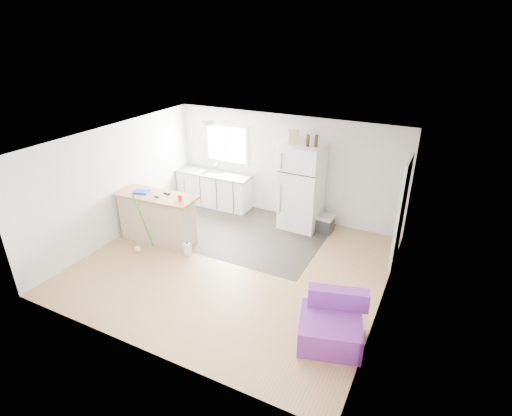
{
  "coord_description": "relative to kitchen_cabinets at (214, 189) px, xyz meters",
  "views": [
    {
      "loc": [
        3.31,
        -5.61,
        4.22
      ],
      "look_at": [
        0.14,
        0.7,
        0.93
      ],
      "focal_mm": 28.0,
      "sensor_mm": 36.0,
      "label": 1
    }
  ],
  "objects": [
    {
      "name": "cooler",
      "position": [
        2.87,
        -0.13,
        -0.24
      ],
      "size": [
        0.53,
        0.38,
        0.39
      ],
      "rotation": [
        0.0,
        0.0,
        -0.07
      ],
      "color": "#29292B",
      "rests_on": "floor"
    },
    {
      "name": "ceiling_fixture",
      "position": [
        0.59,
        -1.0,
        1.92
      ],
      "size": [
        0.3,
        0.3,
        0.07
      ],
      "primitive_type": "cylinder",
      "color": "white",
      "rests_on": "ceiling"
    },
    {
      "name": "bottle_right",
      "position": [
        2.62,
        -0.14,
        1.59
      ],
      "size": [
        0.09,
        0.09,
        0.25
      ],
      "primitive_type": "cylinder",
      "rotation": [
        0.0,
        0.0,
        -0.36
      ],
      "color": "#391F0A",
      "rests_on": "refrigerator"
    },
    {
      "name": "tool_a",
      "position": [
        0.11,
        -1.93,
        0.62
      ],
      "size": [
        0.14,
        0.06,
        0.03
      ],
      "primitive_type": "cube",
      "rotation": [
        0.0,
        0.0,
        0.08
      ],
      "color": "black",
      "rests_on": "peninsula"
    },
    {
      "name": "window",
      "position": [
        0.24,
        0.29,
        1.11
      ],
      "size": [
        1.18,
        0.06,
        0.98
      ],
      "color": "white",
      "rests_on": "back_wall"
    },
    {
      "name": "mop",
      "position": [
        -0.13,
        -2.64,
        -0.21
      ],
      "size": [
        0.24,
        0.38,
        1.34
      ],
      "rotation": [
        0.0,
        0.0,
        -0.15
      ],
      "color": "green",
      "rests_on": "floor"
    },
    {
      "name": "kitchen_cabinets",
      "position": [
        0.0,
        0.0,
        0.0
      ],
      "size": [
        1.93,
        0.62,
        1.13
      ],
      "rotation": [
        0.0,
        0.0,
        0.01
      ],
      "color": "white",
      "rests_on": "floor"
    },
    {
      "name": "room",
      "position": [
        1.79,
        -2.2,
        0.76
      ],
      "size": [
        5.51,
        5.01,
        2.41
      ],
      "color": "#AB7747",
      "rests_on": "ground"
    },
    {
      "name": "purple_seat",
      "position": [
        4.05,
        -3.31,
        -0.18
      ],
      "size": [
        1.07,
        1.04,
        0.72
      ],
      "rotation": [
        0.0,
        0.0,
        0.28
      ],
      "color": "purple",
      "rests_on": "floor"
    },
    {
      "name": "cleaner_jug",
      "position": [
        0.8,
        -2.31,
        -0.31
      ],
      "size": [
        0.15,
        0.12,
        0.3
      ],
      "rotation": [
        0.0,
        0.0,
        -0.15
      ],
      "color": "white",
      "rests_on": "floor"
    },
    {
      "name": "interior_door",
      "position": [
        4.51,
        -0.65,
        0.58
      ],
      "size": [
        0.11,
        0.92,
        2.1
      ],
      "color": "white",
      "rests_on": "right_wall"
    },
    {
      "name": "peninsula",
      "position": [
        -0.09,
        -2.07,
        0.09
      ],
      "size": [
        1.73,
        0.74,
        1.04
      ],
      "rotation": [
        0.0,
        0.0,
        0.05
      ],
      "color": "tan",
      "rests_on": "floor"
    },
    {
      "name": "red_cup",
      "position": [
        0.54,
        -2.08,
        0.67
      ],
      "size": [
        0.09,
        0.09,
        0.12
      ],
      "primitive_type": "cylinder",
      "rotation": [
        0.0,
        0.0,
        0.11
      ],
      "color": "red",
      "rests_on": "peninsula"
    },
    {
      "name": "cardboard_box",
      "position": [
        2.14,
        -0.17,
        1.61
      ],
      "size": [
        0.22,
        0.15,
        0.3
      ],
      "primitive_type": "cube",
      "rotation": [
        0.0,
        0.0,
        0.29
      ],
      "color": "tan",
      "rests_on": "refrigerator"
    },
    {
      "name": "bottle_left",
      "position": [
        2.46,
        -0.19,
        1.59
      ],
      "size": [
        0.09,
        0.09,
        0.25
      ],
      "primitive_type": "cylinder",
      "rotation": [
        0.0,
        0.0,
        -0.33
      ],
      "color": "#391F0A",
      "rests_on": "refrigerator"
    },
    {
      "name": "vinyl_zone",
      "position": [
        1.06,
        -0.95,
        -0.44
      ],
      "size": [
        4.05,
        2.5,
        0.0
      ],
      "primitive_type": "cube",
      "color": "#312B25",
      "rests_on": "floor"
    },
    {
      "name": "tool_b",
      "position": [
        0.02,
        -2.16,
        0.62
      ],
      "size": [
        0.11,
        0.06,
        0.03
      ],
      "primitive_type": "cube",
      "rotation": [
        0.0,
        0.0,
        -0.25
      ],
      "color": "black",
      "rests_on": "peninsula"
    },
    {
      "name": "refrigerator",
      "position": [
        2.35,
        -0.11,
        0.51
      ],
      "size": [
        0.86,
        0.81,
        1.9
      ],
      "rotation": [
        0.0,
        0.0,
        -0.02
      ],
      "color": "white",
      "rests_on": "floor"
    },
    {
      "name": "blue_tray",
      "position": [
        -0.42,
        -2.1,
        0.62
      ],
      "size": [
        0.35,
        0.29,
        0.04
      ],
      "primitive_type": "cube",
      "rotation": [
        0.0,
        0.0,
        0.26
      ],
      "color": "#162CCF",
      "rests_on": "peninsula"
    }
  ]
}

